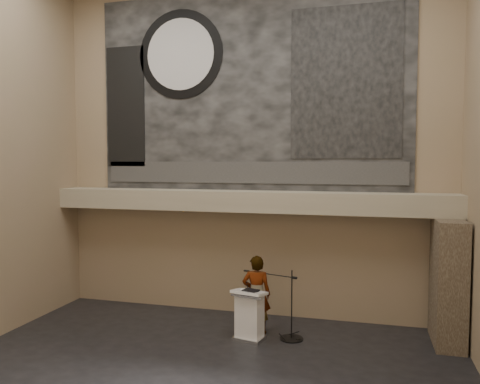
% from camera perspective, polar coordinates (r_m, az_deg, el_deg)
% --- Properties ---
extents(floor, '(10.00, 10.00, 0.00)m').
position_cam_1_polar(floor, '(9.01, -5.76, -22.15)').
color(floor, black).
rests_on(floor, ground).
extents(wall_back, '(10.00, 0.02, 8.50)m').
position_cam_1_polar(wall_back, '(11.93, 1.01, 5.29)').
color(wall_back, '#917E5C').
rests_on(wall_back, floor).
extents(wall_front, '(10.00, 0.02, 8.50)m').
position_cam_1_polar(wall_front, '(4.61, -24.31, 7.32)').
color(wall_front, '#917E5C').
rests_on(wall_front, floor).
extents(soffit, '(10.00, 0.80, 0.50)m').
position_cam_1_polar(soffit, '(11.58, 0.52, -1.11)').
color(soffit, '#9E937A').
rests_on(soffit, wall_back).
extents(sprinkler_left, '(0.04, 0.04, 0.06)m').
position_cam_1_polar(sprinkler_left, '(12.06, -6.92, -2.27)').
color(sprinkler_left, '#B2893D').
rests_on(sprinkler_left, soffit).
extents(sprinkler_right, '(0.04, 0.04, 0.06)m').
position_cam_1_polar(sprinkler_right, '(11.23, 9.88, -2.75)').
color(sprinkler_right, '#B2893D').
rests_on(sprinkler_right, soffit).
extents(banner, '(8.00, 0.05, 5.00)m').
position_cam_1_polar(banner, '(12.02, 0.98, 12.21)').
color(banner, black).
rests_on(banner, wall_back).
extents(banner_text_strip, '(7.76, 0.02, 0.55)m').
position_cam_1_polar(banner_text_strip, '(11.86, 0.92, 2.40)').
color(banner_text_strip, '#303030').
rests_on(banner_text_strip, banner).
extents(banner_clock_rim, '(2.30, 0.02, 2.30)m').
position_cam_1_polar(banner_clock_rim, '(12.72, -7.27, 16.30)').
color(banner_clock_rim, black).
rests_on(banner_clock_rim, banner).
extents(banner_clock_face, '(1.84, 0.02, 1.84)m').
position_cam_1_polar(banner_clock_face, '(12.71, -7.31, 16.31)').
color(banner_clock_face, silver).
rests_on(banner_clock_face, banner).
extents(banner_building_print, '(2.60, 0.02, 3.60)m').
position_cam_1_polar(banner_building_print, '(11.65, 12.75, 12.89)').
color(banner_building_print, black).
rests_on(banner_building_print, banner).
extents(banner_brick_print, '(1.10, 0.02, 3.20)m').
position_cam_1_polar(banner_brick_print, '(13.19, -13.76, 10.04)').
color(banner_brick_print, black).
rests_on(banner_brick_print, banner).
extents(stone_pier, '(0.60, 1.40, 2.70)m').
position_cam_1_polar(stone_pier, '(11.15, 24.04, -9.96)').
color(stone_pier, '#423628').
rests_on(stone_pier, floor).
extents(lectern, '(0.80, 0.64, 1.13)m').
position_cam_1_polar(lectern, '(10.63, 1.16, -14.79)').
color(lectern, silver).
rests_on(lectern, floor).
extents(binder, '(0.38, 0.34, 0.04)m').
position_cam_1_polar(binder, '(10.42, 1.32, -11.93)').
color(binder, black).
rests_on(binder, lectern).
extents(papers, '(0.25, 0.33, 0.00)m').
position_cam_1_polar(papers, '(10.48, 0.61, -11.90)').
color(papers, silver).
rests_on(papers, lectern).
extents(speaker_person, '(0.70, 0.51, 1.79)m').
position_cam_1_polar(speaker_person, '(10.94, 2.02, -12.36)').
color(speaker_person, silver).
rests_on(speaker_person, floor).
extents(mic_stand, '(1.43, 0.61, 1.55)m').
position_cam_1_polar(mic_stand, '(10.85, 6.09, -16.24)').
color(mic_stand, black).
rests_on(mic_stand, floor).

